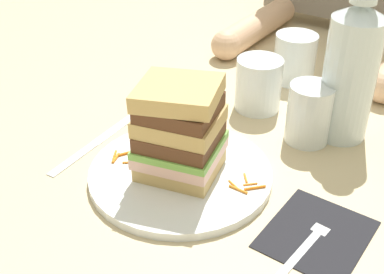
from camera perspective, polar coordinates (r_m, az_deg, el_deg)
ground_plane at (r=0.72m, az=-0.36°, el=-4.92°), size 3.00×3.00×0.00m
main_plate at (r=0.72m, az=-1.36°, el=-4.18°), size 0.26×0.26×0.01m
sandwich at (r=0.68m, az=-1.47°, el=0.67°), size 0.13×0.13×0.14m
carrot_shred_0 at (r=0.73m, az=-6.89°, el=-2.84°), size 0.02×0.02×0.00m
carrot_shred_1 at (r=0.74m, az=-8.56°, el=-2.35°), size 0.01×0.02×0.00m
carrot_shred_2 at (r=0.75m, az=-7.23°, el=-1.77°), size 0.02×0.03×0.00m
carrot_shred_3 at (r=0.75m, az=-8.68°, el=-2.01°), size 0.01×0.02×0.00m
carrot_shred_4 at (r=0.73m, az=-6.56°, el=-2.84°), size 0.03×0.02×0.00m
carrot_shred_5 at (r=0.68m, az=5.21°, el=-5.86°), size 0.03×0.00×0.00m
carrot_shred_6 at (r=0.68m, az=7.09°, el=-5.67°), size 0.02×0.02×0.00m
carrot_shred_7 at (r=0.69m, az=4.71°, el=-5.39°), size 0.02×0.01×0.00m
carrot_shred_8 at (r=0.70m, az=6.03°, el=-4.59°), size 0.01×0.02×0.00m
carrot_shred_9 at (r=0.69m, az=6.56°, el=-5.27°), size 0.02×0.02×0.00m
napkin_dark at (r=0.65m, az=13.89°, el=-10.40°), size 0.12×0.14×0.00m
fork at (r=0.63m, az=12.98°, el=-11.31°), size 0.03×0.17×0.00m
knife at (r=0.80m, az=-11.02°, el=-0.80°), size 0.03×0.20×0.00m
juice_glass at (r=0.80m, az=12.97°, el=2.21°), size 0.07×0.07×0.09m
water_bottle at (r=0.80m, az=17.35°, el=7.19°), size 0.08×0.08×0.25m
empty_tumbler_0 at (r=0.98m, az=11.45°, el=8.69°), size 0.08×0.08×0.09m
empty_tumbler_1 at (r=0.87m, az=7.47°, el=5.89°), size 0.08×0.08×0.09m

